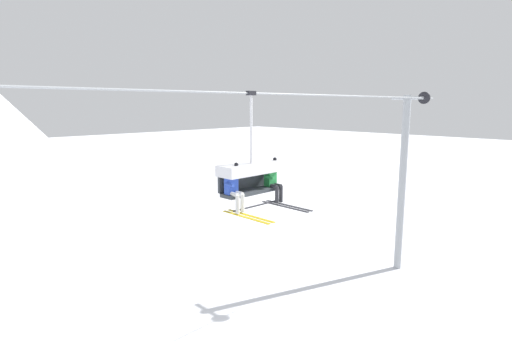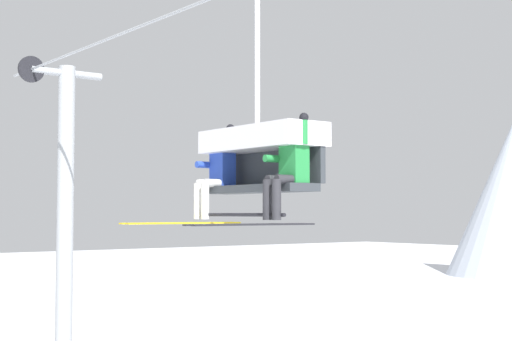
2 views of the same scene
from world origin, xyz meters
TOP-DOWN VIEW (x-y plane):
  - lift_tower_far at (10.51, -0.02)m, footprint 0.36×1.88m
  - lift_cable at (0.93, -0.80)m, footprint 21.15×0.05m
  - chairlift_chair at (-0.69, -0.73)m, footprint 1.94×0.74m
  - skier_blue at (-1.45, -0.94)m, footprint 0.48×1.70m
  - skier_green at (0.07, -0.94)m, footprint 0.48×1.70m

SIDE VIEW (x-z plane):
  - lift_tower_far at x=10.51m, z-range 0.17..9.04m
  - skier_blue at x=-1.45m, z-range 5.44..6.77m
  - skier_green at x=0.07m, z-range 5.44..6.77m
  - chairlift_chair at x=-0.69m, z-range 4.83..7.97m
  - lift_cable at x=0.93m, z-range 8.57..8.62m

